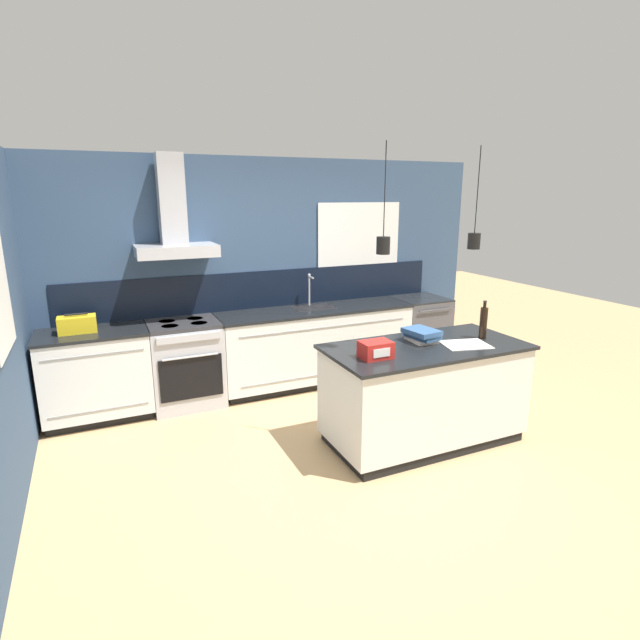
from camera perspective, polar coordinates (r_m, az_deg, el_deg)
The scene contains 13 objects.
ground_plane at distance 4.47m, azimuth 2.32°, elevation -15.29°, with size 16.00×16.00×0.00m, color tan.
wall_back at distance 5.79m, azimuth -7.08°, elevation 5.71°, with size 5.60×2.13×2.60m.
wall_left at distance 4.31m, azimuth -32.66°, elevation -0.09°, with size 0.08×3.80×2.60m.
counter_run_left at distance 5.44m, azimuth -24.18°, elevation -5.72°, with size 1.02×0.64×0.91m.
counter_run_sink at distance 5.91m, azimuth -0.53°, elevation -2.91°, with size 2.31×0.64×1.29m.
oven_range at distance 5.50m, azimuth -15.09°, elevation -4.82°, with size 0.73×0.66×0.91m.
dishwasher at distance 6.61m, azimuth 11.15°, elevation -1.36°, with size 0.63×0.65×0.91m.
kitchen_island at distance 4.63m, azimuth 11.77°, elevation -8.19°, with size 1.78×0.88×0.91m.
bottle_on_island at distance 4.79m, azimuth 18.17°, elevation -0.26°, with size 0.07×0.07×0.35m.
book_stack at distance 4.57m, azimuth 11.56°, elevation -1.67°, with size 0.27×0.34×0.12m.
red_supply_box at distance 4.06m, azimuth 6.39°, elevation -3.39°, with size 0.25×0.19×0.14m.
paper_pile at distance 4.58m, azimuth 16.31°, elevation -2.71°, with size 0.46×0.40×0.01m.
yellow_toolbox at distance 5.30m, azimuth -26.00°, elevation -0.45°, with size 0.34×0.18×0.19m.
Camera 1 is at (-1.77, -3.46, 2.21)m, focal length 28.00 mm.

